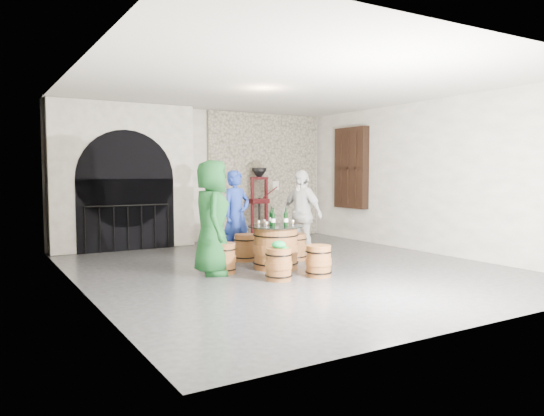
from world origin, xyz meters
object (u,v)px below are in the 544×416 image
barrel_stool_near_left (279,264)px  corking_press (259,198)px  wine_bottle_left (273,219)px  person_blue (236,215)px  side_barrel (214,234)px  barrel_stool_near_right (319,261)px  person_green (212,217)px  barrel_stool_left (223,258)px  person_white (301,214)px  wine_bottle_center (286,219)px  barrel_table (276,247)px  barrel_stool_far (245,248)px  wine_bottle_right (271,217)px  barrel_stool_right (296,247)px

barrel_stool_near_left → corking_press: (2.13, 4.41, 0.80)m
wine_bottle_left → corking_press: corking_press is taller
person_blue → side_barrel: 1.86m
barrel_stool_near_right → person_green: person_green is taller
person_green → side_barrel: person_green is taller
barrel_stool_near_left → person_green: bearing=126.2°
person_green → corking_press: size_ratio=1.05×
barrel_stool_left → barrel_stool_near_right: bearing=-40.4°
barrel_stool_left → wine_bottle_left: 1.10m
person_white → person_blue: bearing=-128.3°
barrel_stool_near_left → wine_bottle_center: (0.59, 0.73, 0.64)m
person_blue → barrel_stool_near_left: bearing=-113.1°
wine_bottle_center → corking_press: bearing=67.3°
barrel_table → person_green: (-1.17, 0.10, 0.57)m
barrel_stool_far → barrel_stool_left: bearing=-134.7°
person_green → barrel_stool_near_right: bearing=-105.7°
person_white → wine_bottle_center: person_white is taller
barrel_stool_far → wine_bottle_center: wine_bottle_center is taller
barrel_stool_far → person_blue: size_ratio=0.30×
barrel_stool_near_right → person_green: 1.89m
barrel_stool_near_right → person_green: (-1.41, 1.05, 0.70)m
wine_bottle_right → barrel_table: bearing=-96.9°
barrel_stool_far → barrel_stool_near_right: bearing=-80.3°
wine_bottle_right → wine_bottle_left: bearing=-114.4°
wine_bottle_center → side_barrel: 3.21m
barrel_table → barrel_stool_right: bearing=35.4°
barrel_table → person_green: 1.30m
barrel_stool_near_right → barrel_table: bearing=104.1°
barrel_stool_left → barrel_stool_right: same height
barrel_stool_right → person_green: size_ratio=0.27×
barrel_stool_right → person_white: (0.24, 0.17, 0.62)m
barrel_table → side_barrel: barrel_table is taller
wine_bottle_left → person_white: bearing=35.3°
side_barrel → corking_press: bearing=19.7°
barrel_stool_near_right → side_barrel: bearing=90.7°
wine_bottle_center → person_green: bearing=169.9°
barrel_table → barrel_stool_left: size_ratio=1.92×
barrel_stool_near_left → wine_bottle_right: wine_bottle_right is taller
wine_bottle_center → corking_press: (1.54, 3.68, 0.16)m
barrel_stool_far → wine_bottle_right: (0.11, -0.79, 0.64)m
barrel_stool_near_left → barrel_table: bearing=61.6°
barrel_table → wine_bottle_left: bearing=-146.6°
barrel_stool_far → side_barrel: side_barrel is taller
barrel_stool_near_left → corking_press: size_ratio=0.28×
person_green → wine_bottle_right: bearing=-64.7°
person_blue → corking_press: bearing=37.7°
wine_bottle_right → barrel_stool_far: bearing=98.3°
wine_bottle_left → person_blue: bearing=91.4°
corking_press → barrel_stool_near_left: bearing=-110.8°
barrel_table → barrel_stool_near_right: 0.99m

